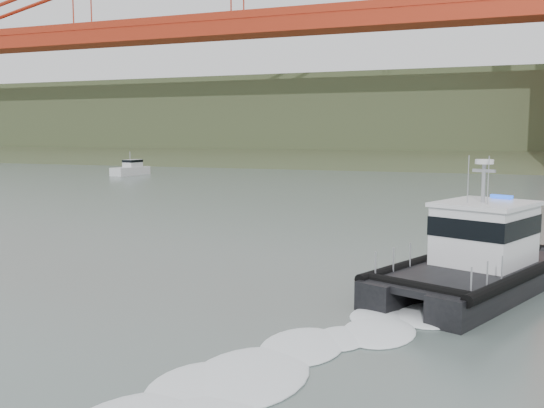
# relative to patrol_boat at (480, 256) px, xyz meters

# --- Properties ---
(ground) EXTENTS (400.00, 400.00, 0.00)m
(ground) POSITION_rel_patrol_boat_xyz_m (-9.89, -5.93, -1.19)
(ground) COLOR slate
(ground) RESTS_ON ground
(headlands) EXTENTS (500.00, 105.36, 27.12)m
(headlands) POSITION_rel_patrol_boat_xyz_m (-9.89, 119.57, 5.85)
(headlands) COLOR #394829
(headlands) RESTS_ON ground
(patrol_boat) EXTENTS (7.05, 10.45, 4.77)m
(patrol_boat) POSITION_rel_patrol_boat_xyz_m (0.00, 0.00, 0.00)
(patrol_boat) COLOR black
(patrol_boat) RESTS_ON ground
(motorboat) EXTENTS (2.66, 6.03, 3.21)m
(motorboat) POSITION_rel_patrol_boat_xyz_m (-45.38, 46.25, -0.39)
(motorboat) COLOR silver
(motorboat) RESTS_ON ground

